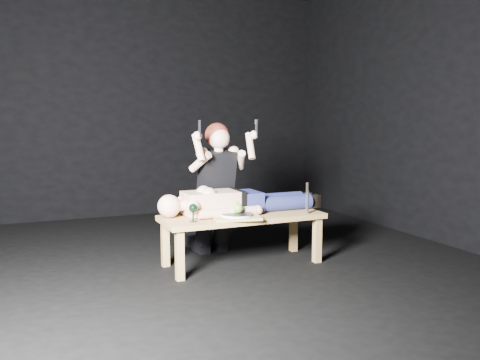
{
  "coord_description": "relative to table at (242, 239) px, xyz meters",
  "views": [
    {
      "loc": [
        -1.46,
        -4.29,
        1.3
      ],
      "look_at": [
        0.3,
        -0.16,
        0.75
      ],
      "focal_mm": 38.38,
      "sensor_mm": 36.0,
      "label": 1
    }
  ],
  "objects": [
    {
      "name": "ground",
      "position": [
        -0.3,
        0.21,
        -0.23
      ],
      "size": [
        5.0,
        5.0,
        0.0
      ],
      "primitive_type": "plane",
      "color": "black",
      "rests_on": "ground"
    },
    {
      "name": "back_wall",
      "position": [
        -0.3,
        2.71,
        1.27
      ],
      "size": [
        5.0,
        0.0,
        5.0
      ],
      "primitive_type": "plane",
      "rotation": [
        1.57,
        0.0,
        0.0
      ],
      "color": "black",
      "rests_on": "ground"
    },
    {
      "name": "table",
      "position": [
        0.0,
        0.0,
        0.0
      ],
      "size": [
        1.43,
        0.55,
        0.45
      ],
      "primitive_type": "cube",
      "rotation": [
        0.0,
        0.0,
        0.01
      ],
      "color": "tan",
      "rests_on": "ground"
    },
    {
      "name": "lying_man",
      "position": [
        0.04,
        0.1,
        0.35
      ],
      "size": [
        1.37,
        0.43,
        0.25
      ],
      "primitive_type": null,
      "rotation": [
        0.0,
        0.0,
        0.01
      ],
      "color": "#D5A98B",
      "rests_on": "table"
    },
    {
      "name": "kneeling_woman",
      "position": [
        -0.1,
        0.46,
        0.42
      ],
      "size": [
        0.75,
        0.82,
        1.29
      ],
      "primitive_type": null,
      "rotation": [
        0.0,
        0.0,
        0.08
      ],
      "color": "black",
      "rests_on": "ground"
    },
    {
      "name": "serving_tray",
      "position": [
        -0.12,
        -0.15,
        0.24
      ],
      "size": [
        0.43,
        0.35,
        0.02
      ],
      "primitive_type": "cube",
      "rotation": [
        0.0,
        0.0,
        -0.18
      ],
      "color": "tan",
      "rests_on": "table"
    },
    {
      "name": "plate",
      "position": [
        -0.12,
        -0.15,
        0.26
      ],
      "size": [
        0.3,
        0.3,
        0.02
      ],
      "primitive_type": "cylinder",
      "rotation": [
        0.0,
        0.0,
        -0.18
      ],
      "color": "white",
      "rests_on": "serving_tray"
    },
    {
      "name": "apple",
      "position": [
        -0.1,
        -0.14,
        0.31
      ],
      "size": [
        0.08,
        0.08,
        0.08
      ],
      "primitive_type": "sphere",
      "color": "#558B23",
      "rests_on": "plate"
    },
    {
      "name": "goblet",
      "position": [
        -0.5,
        -0.14,
        0.3
      ],
      "size": [
        0.07,
        0.07,
        0.15
      ],
      "primitive_type": null,
      "rotation": [
        0.0,
        0.0,
        0.01
      ],
      "color": "black",
      "rests_on": "table"
    },
    {
      "name": "fork_flat",
      "position": [
        -0.33,
        -0.18,
        0.23
      ],
      "size": [
        0.05,
        0.15,
        0.01
      ],
      "primitive_type": "cube",
      "rotation": [
        0.0,
        0.0,
        0.26
      ],
      "color": "#B2B2B7",
      "rests_on": "table"
    },
    {
      "name": "knife_flat",
      "position": [
        0.09,
        -0.16,
        0.23
      ],
      "size": [
        0.04,
        0.15,
        0.01
      ],
      "primitive_type": "cube",
      "rotation": [
        0.0,
        0.0,
        0.18
      ],
      "color": "#B2B2B7",
      "rests_on": "table"
    },
    {
      "name": "spoon_flat",
      "position": [
        0.05,
        -0.09,
        0.23
      ],
      "size": [
        0.1,
        0.13,
        0.01
      ],
      "primitive_type": "cube",
      "rotation": [
        0.0,
        0.0,
        0.6
      ],
      "color": "#B2B2B7",
      "rests_on": "table"
    },
    {
      "name": "carving_knife",
      "position": [
        0.55,
        -0.19,
        0.36
      ],
      "size": [
        0.04,
        0.04,
        0.28
      ],
      "primitive_type": null,
      "rotation": [
        0.0,
        0.0,
        0.01
      ],
      "color": "#B2B2B7",
      "rests_on": "table"
    }
  ]
}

